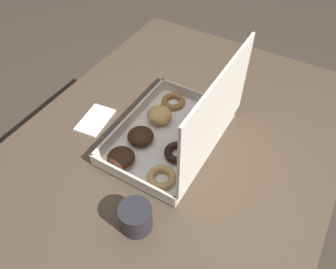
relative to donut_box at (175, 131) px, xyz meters
name	(u,v)px	position (x,y,z in m)	size (l,w,h in m)	color
ground_plane	(174,242)	(-0.01, 0.00, -0.82)	(8.00, 8.00, 0.00)	#42382D
dining_table	(177,159)	(-0.01, 0.00, -0.15)	(1.28, 0.98, 0.76)	#4C3D2D
donut_box	(175,131)	(0.00, 0.00, 0.00)	(0.42, 0.30, 0.32)	silver
coffee_mug	(136,217)	(0.30, 0.05, -0.02)	(0.09, 0.09, 0.08)	#232328
paper_napkin	(95,120)	(0.05, -0.29, -0.06)	(0.15, 0.10, 0.01)	white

